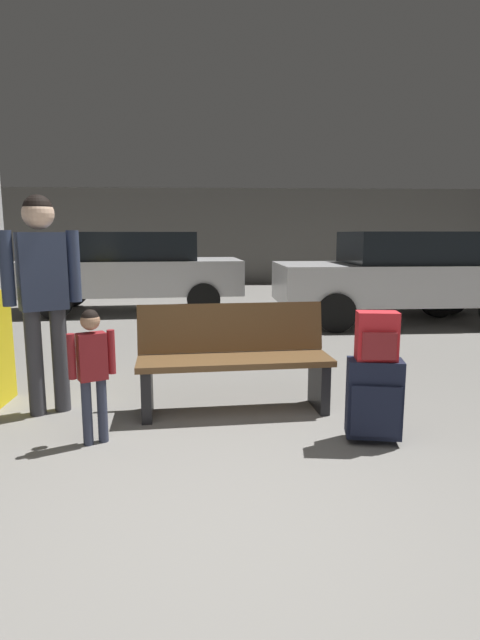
% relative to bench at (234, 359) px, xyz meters
% --- Properties ---
extents(ground_plane, '(18.00, 18.00, 0.10)m').
position_rel_bench_xyz_m(ground_plane, '(-0.10, 2.23, -0.49)').
color(ground_plane, gray).
extents(garage_back_wall, '(18.00, 0.12, 2.80)m').
position_rel_bench_xyz_m(garage_back_wall, '(-0.10, 11.09, 0.96)').
color(garage_back_wall, slate).
rests_on(garage_back_wall, ground_plane).
extents(bench, '(1.64, 0.67, 0.89)m').
position_rel_bench_xyz_m(bench, '(0.00, 0.00, 0.00)').
color(bench, brown).
rests_on(bench, ground_plane).
extents(suitcase, '(0.41, 0.28, 0.60)m').
position_rel_bench_xyz_m(suitcase, '(0.97, -0.73, -0.12)').
color(suitcase, '#191E33').
rests_on(suitcase, ground_plane).
extents(backpack_bright, '(0.30, 0.22, 0.34)m').
position_rel_bench_xyz_m(backpack_bright, '(0.97, -0.74, 0.33)').
color(backpack_bright, red).
rests_on(backpack_bright, suitcase).
extents(child, '(0.30, 0.19, 0.97)m').
position_rel_bench_xyz_m(child, '(-1.01, -0.66, 0.15)').
color(child, '#33384C').
rests_on(child, ground_plane).
extents(adult, '(0.54, 0.36, 1.78)m').
position_rel_bench_xyz_m(adult, '(-1.54, -0.00, 0.66)').
color(adult, '#38383D').
rests_on(adult, ground_plane).
extents(parked_car_far, '(4.23, 2.07, 1.51)m').
position_rel_bench_xyz_m(parked_car_far, '(-1.70, 5.67, 0.36)').
color(parked_car_far, silver).
rests_on(parked_car_far, ground_plane).
extents(parked_car_side, '(4.27, 2.17, 1.51)m').
position_rel_bench_xyz_m(parked_car_side, '(5.06, 5.60, 0.36)').
color(parked_car_side, silver).
rests_on(parked_car_side, ground_plane).
extents(parked_car_near, '(4.14, 1.88, 1.51)m').
position_rel_bench_xyz_m(parked_car_near, '(2.98, 4.17, 0.36)').
color(parked_car_near, silver).
rests_on(parked_car_near, ground_plane).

